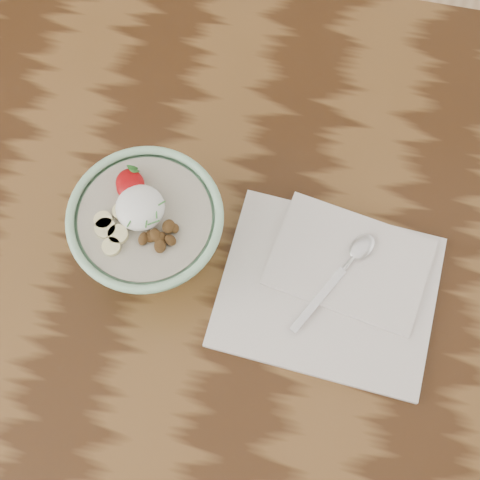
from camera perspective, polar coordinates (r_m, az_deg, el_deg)
The scene contains 4 objects.
table at distance 97.04cm, azimuth -9.95°, elevation -1.27°, with size 160.00×90.00×75.00cm.
breakfast_bowl at distance 81.09cm, azimuth -7.81°, elevation 0.99°, with size 18.30×18.30×12.52cm.
napkin at distance 84.65cm, azimuth 7.88°, elevation -3.86°, with size 27.68×23.64×1.63cm.
spoon at distance 84.64cm, azimuth 9.47°, elevation -1.67°, with size 9.30×15.02×0.84cm.
Camera 1 is at (22.58, -26.52, 156.28)cm, focal length 50.00 mm.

